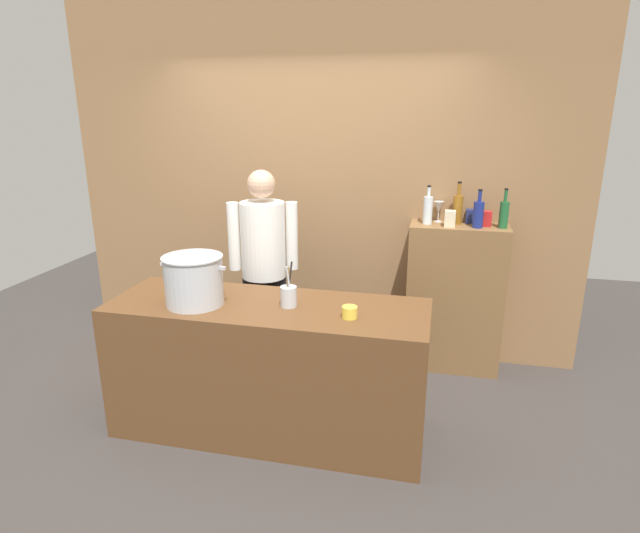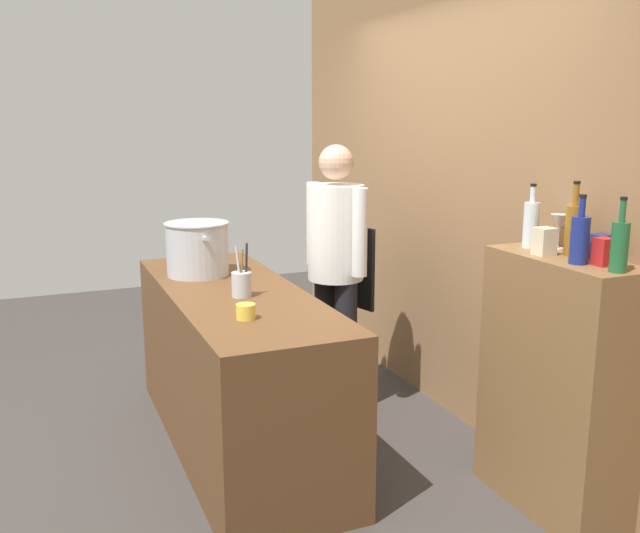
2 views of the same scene
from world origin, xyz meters
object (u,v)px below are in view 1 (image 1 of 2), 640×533
(wine_bottle_amber, at_px, (458,209))
(stockpot_large, at_px, (194,280))
(chef, at_px, (264,261))
(wine_bottle_green, at_px, (504,214))
(wine_bottle_cobalt, at_px, (478,214))
(spice_tin_red, at_px, (487,219))
(wine_glass_short, at_px, (439,208))
(utensil_crock, at_px, (289,296))
(wine_bottle_clear, at_px, (428,209))
(butter_jar, at_px, (350,312))
(spice_tin_navy, at_px, (471,216))
(spice_tin_cream, at_px, (450,219))

(wine_bottle_amber, bearing_deg, stockpot_large, -140.44)
(chef, relative_size, wine_bottle_green, 5.47)
(wine_bottle_cobalt, distance_m, spice_tin_red, 0.11)
(wine_bottle_cobalt, xyz_separation_m, wine_glass_short, (-0.30, 0.15, 0.01))
(wine_glass_short, bearing_deg, utensil_crock, -124.30)
(utensil_crock, height_order, wine_bottle_cobalt, wine_bottle_cobalt)
(wine_bottle_clear, height_order, wine_bottle_amber, wine_bottle_amber)
(wine_bottle_green, height_order, wine_glass_short, wine_bottle_green)
(chef, xyz_separation_m, utensil_crock, (0.41, -0.72, 0.01))
(chef, bearing_deg, butter_jar, 119.18)
(stockpot_large, xyz_separation_m, wine_bottle_amber, (1.62, 1.34, 0.28))
(wine_bottle_cobalt, distance_m, wine_bottle_amber, 0.18)
(chef, height_order, wine_bottle_amber, chef)
(wine_bottle_cobalt, bearing_deg, utensil_crock, -135.91)
(spice_tin_navy, bearing_deg, wine_bottle_green, -28.98)
(wine_bottle_clear, bearing_deg, butter_jar, -106.85)
(stockpot_large, bearing_deg, wine_bottle_clear, 42.83)
(wine_bottle_cobalt, distance_m, spice_tin_cream, 0.21)
(chef, height_order, utensil_crock, chef)
(wine_bottle_cobalt, bearing_deg, spice_tin_cream, -177.91)
(chef, bearing_deg, spice_tin_navy, -175.07)
(utensil_crock, height_order, spice_tin_cream, spice_tin_cream)
(wine_bottle_green, height_order, wine_bottle_amber, wine_bottle_amber)
(butter_jar, relative_size, wine_bottle_amber, 0.28)
(wine_bottle_amber, height_order, spice_tin_cream, wine_bottle_amber)
(spice_tin_red, xyz_separation_m, spice_tin_navy, (-0.11, 0.09, -0.00))
(butter_jar, bearing_deg, stockpot_large, 179.60)
(spice_tin_cream, bearing_deg, spice_tin_navy, 45.34)
(wine_bottle_amber, distance_m, wine_glass_short, 0.15)
(spice_tin_cream, bearing_deg, butter_jar, -114.58)
(wine_glass_short, bearing_deg, wine_bottle_clear, -130.85)
(wine_bottle_clear, xyz_separation_m, spice_tin_red, (0.45, 0.01, -0.06))
(wine_glass_short, height_order, spice_tin_navy, wine_glass_short)
(chef, distance_m, wine_bottle_green, 1.86)
(butter_jar, xyz_separation_m, spice_tin_navy, (0.73, 1.40, 0.33))
(stockpot_large, relative_size, wine_bottle_amber, 1.31)
(wine_bottle_green, xyz_separation_m, wine_glass_short, (-0.49, 0.12, 0.01))
(spice_tin_navy, bearing_deg, wine_bottle_amber, -152.60)
(chef, height_order, butter_jar, chef)
(chef, bearing_deg, wine_bottle_green, 178.62)
(wine_bottle_cobalt, bearing_deg, wine_bottle_clear, 171.89)
(spice_tin_cream, bearing_deg, utensil_crock, -130.56)
(wine_bottle_cobalt, height_order, wine_glass_short, wine_bottle_cobalt)
(wine_bottle_green, bearing_deg, wine_glass_short, 166.23)
(wine_bottle_amber, bearing_deg, wine_bottle_green, -12.03)
(stockpot_large, height_order, butter_jar, stockpot_large)
(wine_bottle_amber, height_order, spice_tin_navy, wine_bottle_amber)
(wine_glass_short, bearing_deg, spice_tin_cream, -60.16)
(chef, distance_m, wine_bottle_clear, 1.34)
(utensil_crock, xyz_separation_m, spice_tin_navy, (1.13, 1.30, 0.30))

